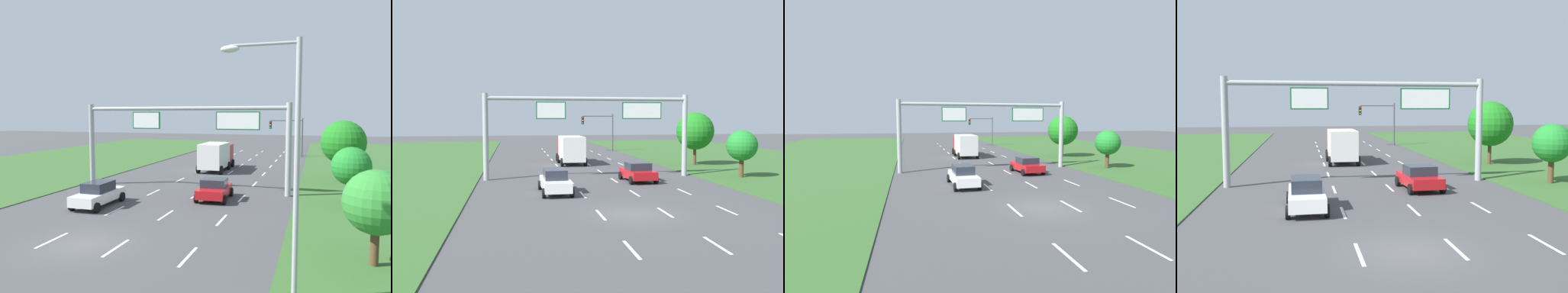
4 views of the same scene
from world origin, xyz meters
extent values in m
plane|color=#424244|center=(0.00, 0.00, 0.00)|extent=(200.00, 200.00, 0.00)
cube|color=white|center=(-1.75, -6.00, 0.00)|extent=(0.14, 2.40, 0.01)
cube|color=white|center=(-1.75, 0.00, 0.00)|extent=(0.14, 2.40, 0.01)
cube|color=white|center=(-1.75, 6.00, 0.00)|extent=(0.14, 2.40, 0.01)
cube|color=white|center=(-1.75, 12.00, 0.00)|extent=(0.14, 2.40, 0.01)
cube|color=white|center=(-1.75, 18.00, 0.00)|extent=(0.14, 2.40, 0.01)
cube|color=white|center=(-1.75, 24.00, 0.00)|extent=(0.14, 2.40, 0.01)
cube|color=white|center=(-1.75, 30.00, 0.00)|extent=(0.14, 2.40, 0.01)
cube|color=white|center=(-1.75, 36.00, 0.00)|extent=(0.14, 2.40, 0.01)
cube|color=white|center=(-1.75, 42.00, 0.00)|extent=(0.14, 2.40, 0.01)
cube|color=white|center=(-1.75, 48.00, 0.00)|extent=(0.14, 2.40, 0.01)
cube|color=white|center=(1.75, -6.00, 0.00)|extent=(0.14, 2.40, 0.01)
cube|color=white|center=(1.75, 0.00, 0.00)|extent=(0.14, 2.40, 0.01)
cube|color=white|center=(1.75, 6.00, 0.00)|extent=(0.14, 2.40, 0.01)
cube|color=white|center=(1.75, 12.00, 0.00)|extent=(0.14, 2.40, 0.01)
cube|color=white|center=(1.75, 18.00, 0.00)|extent=(0.14, 2.40, 0.01)
cube|color=white|center=(1.75, 24.00, 0.00)|extent=(0.14, 2.40, 0.01)
cube|color=white|center=(1.75, 30.00, 0.00)|extent=(0.14, 2.40, 0.01)
cube|color=white|center=(1.75, 36.00, 0.00)|extent=(0.14, 2.40, 0.01)
cube|color=white|center=(1.75, 42.00, 0.00)|extent=(0.14, 2.40, 0.01)
cube|color=white|center=(1.75, 48.00, 0.00)|extent=(0.14, 2.40, 0.01)
cube|color=white|center=(5.25, 0.00, 0.00)|extent=(0.14, 2.40, 0.01)
cube|color=white|center=(5.25, 6.00, 0.00)|extent=(0.14, 2.40, 0.01)
cube|color=white|center=(5.25, 12.00, 0.00)|extent=(0.14, 2.40, 0.01)
cube|color=white|center=(5.25, 18.00, 0.00)|extent=(0.14, 2.40, 0.01)
cube|color=white|center=(5.25, 24.00, 0.00)|extent=(0.14, 2.40, 0.01)
cube|color=white|center=(5.25, 30.00, 0.00)|extent=(0.14, 2.40, 0.01)
cube|color=white|center=(5.25, 36.00, 0.00)|extent=(0.14, 2.40, 0.01)
cube|color=white|center=(5.25, 42.00, 0.00)|extent=(0.14, 2.40, 0.01)
cube|color=white|center=(5.25, 48.00, 0.00)|extent=(0.14, 2.40, 0.01)
cube|color=red|center=(3.44, 11.12, 0.63)|extent=(2.13, 4.00, 0.62)
cube|color=#232833|center=(3.45, 11.05, 1.23)|extent=(1.81, 1.78, 0.58)
cylinder|color=black|center=(2.39, 12.47, 0.32)|extent=(0.25, 0.65, 0.64)
cylinder|color=black|center=(4.36, 12.57, 0.32)|extent=(0.25, 0.65, 0.64)
cylinder|color=black|center=(2.52, 9.67, 0.32)|extent=(0.25, 0.65, 0.64)
cylinder|color=black|center=(4.50, 9.76, 0.32)|extent=(0.25, 0.65, 0.64)
cube|color=white|center=(-3.49, 6.87, 0.65)|extent=(1.82, 4.48, 0.65)
cube|color=#232833|center=(-3.49, 6.93, 1.30)|extent=(1.49, 2.16, 0.65)
cylinder|color=black|center=(-4.41, 8.52, 0.32)|extent=(0.23, 0.64, 0.64)
cylinder|color=black|center=(-2.63, 8.56, 0.32)|extent=(0.23, 0.64, 0.64)
cylinder|color=black|center=(-4.34, 5.18, 0.32)|extent=(0.23, 0.64, 0.64)
cylinder|color=black|center=(-2.57, 5.21, 0.32)|extent=(0.23, 0.64, 0.64)
cube|color=#B21E19|center=(-0.10, 27.80, 1.55)|extent=(2.20, 2.10, 2.20)
cube|color=silver|center=(-0.10, 24.20, 1.74)|extent=(2.37, 4.82, 2.58)
cylinder|color=black|center=(-1.23, 28.31, 0.45)|extent=(0.28, 0.90, 0.90)
cylinder|color=black|center=(1.03, 28.30, 0.45)|extent=(0.28, 0.90, 0.90)
cylinder|color=black|center=(-1.31, 26.01, 0.45)|extent=(0.28, 0.90, 0.90)
cylinder|color=black|center=(1.11, 26.00, 0.45)|extent=(0.28, 0.90, 0.90)
cylinder|color=black|center=(-1.32, 22.39, 0.45)|extent=(0.28, 0.90, 0.90)
cylinder|color=black|center=(1.10, 22.39, 0.45)|extent=(0.28, 0.90, 0.90)
cylinder|color=#9EA0A5|center=(-8.40, 13.81, 3.50)|extent=(0.44, 0.44, 7.00)
cylinder|color=#9EA0A5|center=(8.40, 13.81, 3.50)|extent=(0.44, 0.44, 7.00)
cylinder|color=#9EA0A5|center=(0.00, 13.81, 6.60)|extent=(16.80, 0.32, 0.32)
cube|color=#0C5B28|center=(-3.15, 13.81, 5.63)|extent=(2.43, 0.12, 1.41)
cube|color=white|center=(-3.15, 13.75, 5.63)|extent=(2.27, 0.01, 1.25)
cube|color=#0C5B28|center=(4.55, 13.81, 5.63)|extent=(3.42, 0.12, 1.41)
cube|color=white|center=(4.55, 13.75, 5.63)|extent=(3.26, 0.01, 1.25)
cylinder|color=#47494F|center=(8.31, 41.36, 2.80)|extent=(0.20, 0.20, 5.60)
cylinder|color=#47494F|center=(6.06, 41.36, 5.25)|extent=(4.50, 0.14, 0.14)
cube|color=black|center=(3.81, 41.36, 4.60)|extent=(0.32, 0.36, 1.10)
sphere|color=red|center=(3.81, 41.16, 4.97)|extent=(0.22, 0.22, 0.22)
sphere|color=orange|center=(3.81, 41.16, 4.60)|extent=(0.22, 0.22, 0.22)
sphere|color=green|center=(3.81, 41.16, 4.23)|extent=(0.22, 0.22, 0.22)
cylinder|color=#513823|center=(12.59, 11.69, 0.88)|extent=(0.37, 0.37, 1.77)
sphere|color=#1E7A28|center=(12.59, 11.69, 2.72)|extent=(2.55, 2.55, 2.55)
cylinder|color=#513823|center=(12.64, 21.38, 1.08)|extent=(0.31, 0.31, 2.15)
sphere|color=#1C711B|center=(12.64, 21.38, 3.63)|extent=(3.94, 3.94, 3.94)
camera|label=1|loc=(10.44, -15.06, 6.11)|focal=35.00mm
camera|label=2|loc=(-6.14, -21.84, 5.07)|focal=40.00mm
camera|label=3|loc=(-7.47, -15.99, 5.13)|focal=28.00mm
camera|label=4|loc=(-3.66, -14.57, 5.10)|focal=40.00mm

